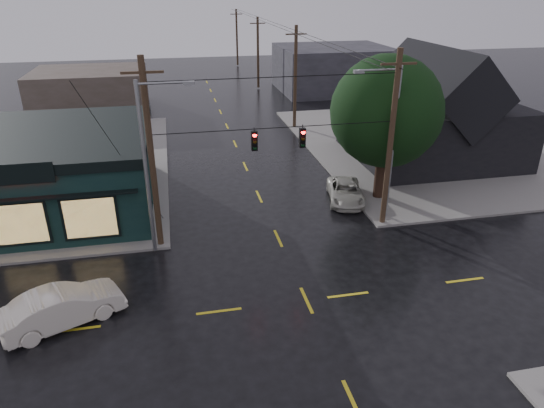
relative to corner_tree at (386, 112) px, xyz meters
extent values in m
plane|color=black|center=(-7.77, -10.12, -5.87)|extent=(160.00, 160.00, 0.00)
cube|color=gray|center=(12.23, 9.88, -5.80)|extent=(28.00, 28.00, 0.15)
cube|color=black|center=(-22.77, 2.88, -3.62)|extent=(16.00, 12.00, 4.20)
cube|color=black|center=(-22.77, 2.88, -1.22)|extent=(16.30, 12.30, 0.60)
cube|color=black|center=(7.23, 6.88, -3.47)|extent=(12.00, 11.00, 4.50)
cylinder|color=black|center=(0.00, 0.00, -3.64)|extent=(0.70, 0.70, 4.17)
sphere|color=black|center=(0.00, 0.00, 0.02)|extent=(7.01, 7.01, 7.01)
cylinder|color=black|center=(-7.77, -3.62, 0.43)|extent=(13.00, 0.04, 0.04)
cube|color=#40372E|center=(-21.77, 29.88, -3.67)|extent=(12.00, 10.00, 4.40)
cube|color=#2A2A30|center=(8.23, 34.88, -3.07)|extent=(14.00, 12.00, 5.60)
imported|color=white|center=(-18.25, -9.57, -5.06)|extent=(5.22, 3.65, 1.63)
imported|color=#B6B5A8|center=(-2.31, 0.03, -5.23)|extent=(3.12, 5.00, 1.29)
camera|label=1|loc=(-13.03, -27.67, 7.36)|focal=32.00mm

